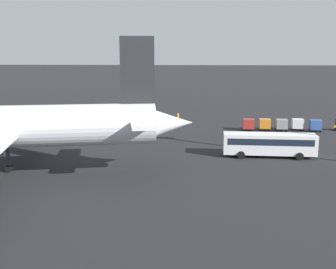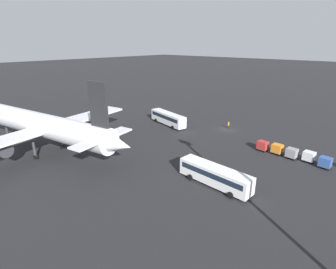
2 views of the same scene
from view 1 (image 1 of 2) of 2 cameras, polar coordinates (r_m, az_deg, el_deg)
ground_plane at (r=82.31m, az=1.42°, el=1.60°), size 600.00×600.00×0.00m
shuttle_bus_near at (r=76.73m, az=-9.15°, el=2.22°), size 12.91×5.25×3.30m
shuttle_bus_far at (r=57.59m, az=13.56°, el=-1.14°), size 12.23×3.50×3.13m
worker_person at (r=83.28m, az=1.36°, el=2.32°), size 0.38×0.38×1.74m
cargo_cart_blue at (r=77.75m, az=19.35°, el=1.25°), size 2.13×1.84×2.06m
cargo_cart_white at (r=77.73m, az=17.15°, el=1.38°), size 2.13×1.84×2.06m
cargo_cart_grey at (r=76.53m, az=15.16°, el=1.34°), size 2.13×1.84×2.06m
cargo_cart_orange at (r=76.26m, az=12.99°, el=1.42°), size 2.13×1.84×2.06m
cargo_cart_red at (r=75.58m, az=10.86°, el=1.42°), size 2.13×1.84×2.06m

